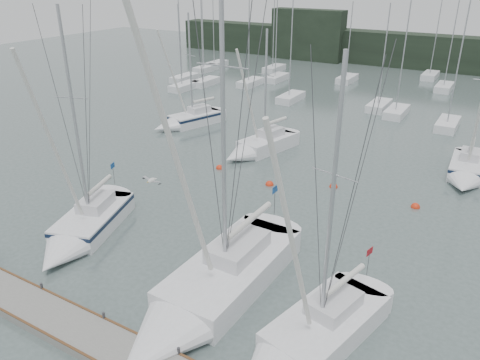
# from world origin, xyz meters

# --- Properties ---
(ground) EXTENTS (160.00, 160.00, 0.00)m
(ground) POSITION_xyz_m (0.00, 0.00, 0.00)
(ground) COLOR #4D5D5A
(ground) RESTS_ON ground
(dock) EXTENTS (24.00, 2.00, 0.40)m
(dock) POSITION_xyz_m (0.00, -5.00, 0.20)
(dock) COLOR slate
(dock) RESTS_ON ground
(far_treeline) EXTENTS (90.00, 4.00, 5.00)m
(far_treeline) POSITION_xyz_m (0.00, 62.00, 2.50)
(far_treeline) COLOR black
(far_treeline) RESTS_ON ground
(far_building_left) EXTENTS (12.00, 3.00, 8.00)m
(far_building_left) POSITION_xyz_m (-20.00, 60.00, 4.00)
(far_building_left) COLOR black
(far_building_left) RESTS_ON ground
(mast_forest) EXTENTS (58.03, 27.19, 14.72)m
(mast_forest) POSITION_xyz_m (-2.38, 42.32, 0.49)
(mast_forest) COLOR silver
(mast_forest) RESTS_ON ground
(sailboat_near_left) EXTENTS (5.02, 8.42, 13.43)m
(sailboat_near_left) POSITION_xyz_m (-8.23, 0.30, 0.55)
(sailboat_near_left) COLOR silver
(sailboat_near_left) RESTS_ON ground
(sailboat_near_center) EXTENTS (3.70, 12.25, 18.03)m
(sailboat_near_center) POSITION_xyz_m (1.04, -1.16, 0.61)
(sailboat_near_center) COLOR silver
(sailboat_near_center) RESTS_ON ground
(sailboat_near_right) EXTENTS (4.58, 8.67, 12.72)m
(sailboat_near_right) POSITION_xyz_m (5.98, -1.45, 0.51)
(sailboat_near_right) COLOR silver
(sailboat_near_right) RESTS_ON ground
(sailboat_mid_a) EXTENTS (4.56, 7.63, 11.18)m
(sailboat_mid_a) POSITION_xyz_m (-15.67, 20.14, 0.56)
(sailboat_mid_a) COLOR silver
(sailboat_mid_a) RESTS_ON ground
(sailboat_mid_b) EXTENTS (4.08, 7.80, 10.64)m
(sailboat_mid_b) POSITION_xyz_m (-6.21, 17.16, 0.53)
(sailboat_mid_b) COLOR silver
(sailboat_mid_b) RESTS_ON ground
(sailboat_mid_d) EXTENTS (2.64, 6.82, 11.87)m
(sailboat_mid_d) POSITION_xyz_m (9.40, 20.40, 0.55)
(sailboat_mid_d) COLOR silver
(sailboat_mid_d) RESTS_ON ground
(buoy_a) EXTENTS (0.59, 0.59, 0.59)m
(buoy_a) POSITION_xyz_m (-2.47, 12.35, 0.00)
(buoy_a) COLOR red
(buoy_a) RESTS_ON ground
(buoy_b) EXTENTS (0.59, 0.59, 0.59)m
(buoy_b) POSITION_xyz_m (1.59, 14.31, 0.00)
(buoy_b) COLOR red
(buoy_b) RESTS_ON ground
(buoy_c) EXTENTS (0.56, 0.56, 0.56)m
(buoy_c) POSITION_xyz_m (-7.15, 13.06, 0.00)
(buoy_c) COLOR red
(buoy_c) RESTS_ON ground
(seagull) EXTENTS (0.92, 0.42, 0.18)m
(seagull) POSITION_xyz_m (-0.51, -1.98, 6.42)
(seagull) COLOR silver
(seagull) RESTS_ON ground
(buoy_d) EXTENTS (0.59, 0.59, 0.59)m
(buoy_d) POSITION_xyz_m (7.21, 14.08, 0.00)
(buoy_d) COLOR red
(buoy_d) RESTS_ON ground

